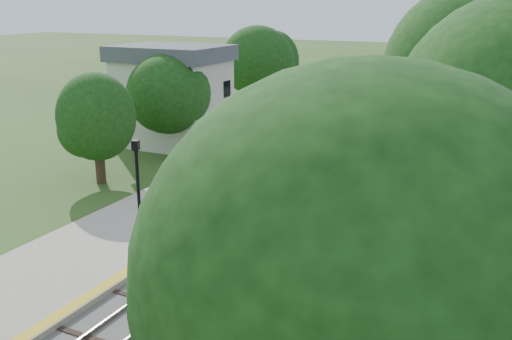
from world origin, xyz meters
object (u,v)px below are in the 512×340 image
at_px(train, 434,75).
at_px(lamppost_far, 139,198).
at_px(signal_gantry, 437,66).
at_px(station_building, 173,95).
at_px(signal_farside, 417,133).

xyz_separation_m(train, lamppost_far, (-3.71, -56.70, 0.40)).
bearing_deg(lamppost_far, signal_gantry, 81.82).
relative_size(signal_gantry, lamppost_far, 1.71).
distance_m(station_building, signal_farside, 20.69).
xyz_separation_m(train, signal_farside, (6.20, -43.25, 1.73)).
height_order(train, signal_farside, signal_farside).
distance_m(signal_gantry, train, 14.22).
distance_m(train, signal_farside, 43.72).
relative_size(signal_gantry, signal_farside, 1.35).
bearing_deg(signal_gantry, signal_farside, -82.80).
bearing_deg(station_building, signal_farside, -12.58).
height_order(signal_gantry, train, signal_gantry).
height_order(signal_gantry, signal_farside, signal_farside).
xyz_separation_m(lamppost_far, signal_farside, (9.91, 13.46, 1.33)).
xyz_separation_m(signal_gantry, train, (-2.47, 13.75, -2.64)).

